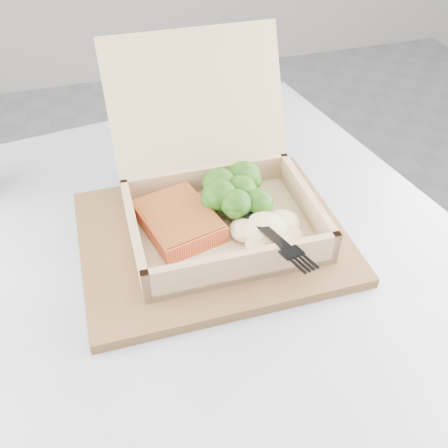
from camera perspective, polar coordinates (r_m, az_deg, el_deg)
name	(u,v)px	position (r m, az deg, el deg)	size (l,w,h in m)	color
floor	(218,419)	(1.33, -0.74, -21.34)	(4.00, 4.00, 0.00)	#939298
cafe_table	(188,335)	(0.81, -4.12, -12.56)	(0.87, 0.87, 0.72)	black
serving_tray	(212,237)	(0.68, -1.37, -1.47)	(0.35, 0.28, 0.01)	brown
takeout_container	(214,181)	(0.67, -1.13, 4.93)	(0.25, 0.28, 0.21)	tan
salmon_fillet	(178,221)	(0.66, -5.26, 0.36)	(0.09, 0.11, 0.02)	#EA582D
broccoli_pile	(241,195)	(0.69, 1.94, 3.38)	(0.11, 0.11, 0.04)	#34781A
mashed_potatoes	(265,229)	(0.64, 4.73, -0.56)	(0.10, 0.08, 0.03)	#D6BC8A
plastic_fork	(251,215)	(0.64, 3.15, 1.06)	(0.05, 0.17, 0.02)	black
receipt	(187,156)	(0.85, -4.21, 7.80)	(0.08, 0.16, 0.00)	white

